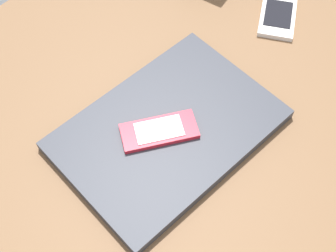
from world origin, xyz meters
TOP-DOWN VIEW (x-y plane):
  - desk_surface at (0.00, 0.00)cm, footprint 120.00×80.00cm
  - laptop_closed at (4.33, 2.21)cm, footprint 34.69×25.59cm
  - cell_phone_on_laptop at (6.00, 1.92)cm, footprint 12.22×10.49cm
  - cell_phone_on_desk at (-27.66, 0.74)cm, footprint 12.69×10.77cm

SIDE VIEW (x-z plane):
  - desk_surface at x=0.00cm, z-range 0.00..3.00cm
  - cell_phone_on_desk at x=-27.66cm, z-range 2.97..4.04cm
  - laptop_closed at x=4.33cm, z-range 3.00..4.83cm
  - cell_phone_on_laptop at x=6.00cm, z-range 4.79..5.75cm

